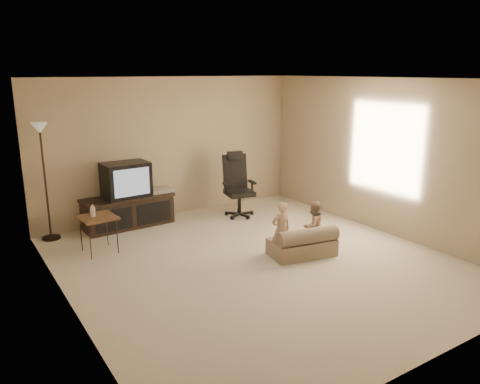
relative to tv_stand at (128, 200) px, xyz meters
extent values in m
plane|color=beige|center=(0.95, -2.49, -0.46)|extent=(5.50, 5.50, 0.00)
plane|color=white|center=(0.95, -2.49, 2.04)|extent=(5.50, 5.50, 0.00)
plane|color=tan|center=(0.95, 0.26, 0.79)|extent=(5.00, 0.00, 5.00)
plane|color=tan|center=(0.95, -5.24, 0.79)|extent=(5.00, 0.00, 5.00)
plane|color=tan|center=(-1.55, -2.49, 0.79)|extent=(0.00, 5.50, 5.50)
plane|color=tan|center=(3.45, -2.49, 0.79)|extent=(0.00, 5.50, 5.50)
cube|color=black|center=(-0.01, 0.00, -0.22)|extent=(1.51, 0.59, 0.48)
cube|color=black|center=(-0.01, 0.00, 0.05)|extent=(1.55, 0.64, 0.04)
cube|color=black|center=(-0.34, -0.29, -0.22)|extent=(0.62, 0.05, 0.36)
cube|color=black|center=(0.35, -0.26, -0.22)|extent=(0.62, 0.05, 0.36)
cube|color=black|center=(-0.01, 0.02, 0.36)|extent=(0.76, 0.56, 0.58)
cube|color=silver|center=(0.00, -0.25, 0.36)|extent=(0.61, 0.04, 0.45)
cube|color=#B4B4B7|center=(0.58, -0.03, 0.10)|extent=(0.44, 0.32, 0.06)
cylinder|color=black|center=(1.89, -0.57, -0.23)|extent=(0.07, 0.07, 0.37)
cube|color=black|center=(1.89, -0.57, -0.01)|extent=(0.55, 0.55, 0.08)
cube|color=black|center=(1.93, -0.35, 0.33)|extent=(0.47, 0.25, 0.66)
cube|color=black|center=(1.93, -0.35, 0.64)|extent=(0.29, 0.15, 0.15)
cube|color=black|center=(1.64, -0.52, 0.16)|extent=(0.11, 0.27, 0.04)
cube|color=black|center=(2.14, -0.62, 0.16)|extent=(0.11, 0.27, 0.04)
cube|color=brown|center=(-0.78, -0.93, 0.07)|extent=(0.53, 0.53, 0.03)
cylinder|color=black|center=(-0.97, -1.14, -0.19)|extent=(0.01, 0.01, 0.55)
cylinder|color=black|center=(-0.57, -1.11, -0.19)|extent=(0.01, 0.01, 0.55)
cylinder|color=black|center=(-0.99, -0.74, -0.19)|extent=(0.01, 0.01, 0.55)
cylinder|color=black|center=(-0.60, -0.72, -0.19)|extent=(0.01, 0.01, 0.55)
cylinder|color=beige|center=(-0.84, -0.89, 0.16)|extent=(0.07, 0.07, 0.14)
cone|color=beige|center=(-0.84, -0.89, 0.25)|extent=(0.06, 0.06, 0.05)
cylinder|color=black|center=(-1.27, 0.06, -0.45)|extent=(0.29, 0.29, 0.03)
cylinder|color=black|center=(-1.27, 0.06, 0.42)|extent=(0.03, 0.03, 1.74)
cone|color=beige|center=(-1.27, 0.06, 1.30)|extent=(0.25, 0.25, 0.16)
cube|color=gray|center=(1.65, -2.62, -0.34)|extent=(1.00, 0.66, 0.24)
cylinder|color=gray|center=(1.62, -2.78, -0.12)|extent=(0.93, 0.38, 0.22)
imported|color=tan|center=(1.35, -2.52, -0.05)|extent=(0.33, 0.26, 0.82)
imported|color=tan|center=(1.89, -2.57, -0.08)|extent=(0.38, 0.23, 0.76)
camera|label=1|loc=(-2.55, -7.48, 2.14)|focal=35.00mm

